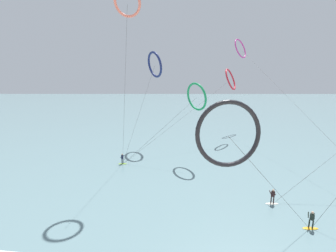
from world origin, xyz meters
The scene contains 10 objects.
sea_water centered at (0.00, 108.11, 0.04)m, with size 400.00×200.00×0.08m, color slate.
surfer_ivory centered at (11.16, 20.53, 0.82)m, with size 1.40×0.59×1.70m.
surfer_lime centered at (-7.23, 31.95, 0.82)m, with size 1.40×0.69×1.70m.
surfer_amber centered at (12.77, 16.47, 0.82)m, with size 1.40×0.70×1.70m.
kite_magenta centered at (18.48, 59.42, 20.97)m, with size 5.13×49.22×23.52m.
kite_navy centered at (-2.70, 43.04, 15.92)m, with size 6.51×13.66×18.43m.
kite_charcoal centered at (4.10, 13.18, 9.57)m, with size 10.98×3.94×11.86m.
kite_coral centered at (-4.69, 26.55, 21.70)m, with size 4.35×6.67×23.24m.
kite_crimson centered at (13.11, 47.31, 13.16)m, with size 22.49×18.01×15.48m.
kite_emerald centered at (4.32, 33.47, 10.51)m, with size 13.30×4.37×12.74m.
Camera 1 is at (0.17, -1.31, 13.12)m, focal length 23.93 mm.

